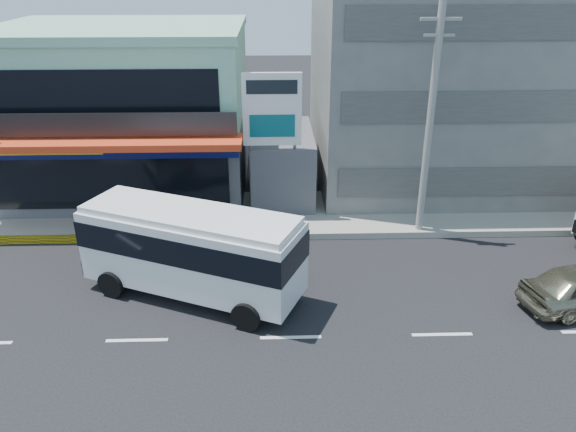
# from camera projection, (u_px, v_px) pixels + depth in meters

# --- Properties ---
(ground) EXTENTS (120.00, 120.00, 0.00)m
(ground) POSITION_uv_depth(u_px,v_px,m) (291.00, 337.00, 18.34)
(ground) COLOR black
(ground) RESTS_ON ground
(sidewalk) EXTENTS (70.00, 5.00, 0.30)m
(sidewalk) POSITION_uv_depth(u_px,v_px,m) (387.00, 213.00, 27.06)
(sidewalk) COLOR gray
(sidewalk) RESTS_ON ground
(shop_building) EXTENTS (12.40, 11.70, 8.00)m
(shop_building) POSITION_uv_depth(u_px,v_px,m) (128.00, 113.00, 29.14)
(shop_building) COLOR #47474C
(shop_building) RESTS_ON ground
(concrete_building) EXTENTS (16.00, 12.00, 14.00)m
(concrete_building) POSITION_uv_depth(u_px,v_px,m) (471.00, 49.00, 29.36)
(concrete_building) COLOR gray
(concrete_building) RESTS_ON ground
(gap_structure) EXTENTS (3.00, 6.00, 3.50)m
(gap_structure) POSITION_uv_depth(u_px,v_px,m) (282.00, 165.00, 28.53)
(gap_structure) COLOR #47474C
(gap_structure) RESTS_ON ground
(satellite_dish) EXTENTS (1.50, 1.50, 0.15)m
(satellite_dish) POSITION_uv_depth(u_px,v_px,m) (283.00, 136.00, 26.86)
(satellite_dish) COLOR slate
(satellite_dish) RESTS_ON gap_structure
(billboard) EXTENTS (2.60, 0.18, 6.90)m
(billboard) POSITION_uv_depth(u_px,v_px,m) (272.00, 118.00, 24.65)
(billboard) COLOR gray
(billboard) RESTS_ON ground
(utility_pole_near) EXTENTS (1.60, 0.30, 10.00)m
(utility_pole_near) POSITION_uv_depth(u_px,v_px,m) (430.00, 123.00, 23.10)
(utility_pole_near) COLOR #999993
(utility_pole_near) RESTS_ON ground
(minibus) EXTENTS (8.34, 5.56, 3.34)m
(minibus) POSITION_uv_depth(u_px,v_px,m) (191.00, 246.00, 19.90)
(minibus) COLOR silver
(minibus) RESTS_ON ground
(motorcycle_rider) EXTENTS (1.70, 1.14, 2.07)m
(motorcycle_rider) POSITION_uv_depth(u_px,v_px,m) (165.00, 251.00, 22.34)
(motorcycle_rider) COLOR #540C0D
(motorcycle_rider) RESTS_ON ground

